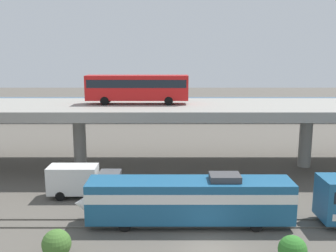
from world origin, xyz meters
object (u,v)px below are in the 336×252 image
transit_bus_on_overpass (136,87)px  parked_car_0 (61,109)px  parked_car_1 (132,108)px  service_truck_west (81,180)px  parked_car_2 (215,106)px  train_locomotive (178,198)px  parked_car_3 (189,108)px

transit_bus_on_overpass → parked_car_0: bearing=119.0°
transit_bus_on_overpass → parked_car_0: transit_bus_on_overpass is taller
parked_car_1 → parked_car_0: bearing=8.2°
parked_car_0 → parked_car_1: same height
service_truck_west → parked_car_1: 45.16m
transit_bus_on_overpass → service_truck_west: 13.91m
service_truck_west → parked_car_2: 51.01m
parked_car_0 → parked_car_2: 32.56m
train_locomotive → parked_car_3: size_ratio=3.93×
train_locomotive → parked_car_2: train_locomotive is taller
parked_car_2 → parked_car_3: size_ratio=0.95×
parked_car_3 → parked_car_0: bearing=-175.7°
service_truck_west → parked_car_2: parked_car_2 is taller
transit_bus_on_overpass → service_truck_west: transit_bus_on_overpass is taller
service_truck_west → parked_car_1: (0.75, 45.15, 0.69)m
parked_car_0 → parked_car_3: (26.55, 1.98, 0.00)m
parked_car_1 → train_locomotive: bearing=99.2°
service_truck_west → parked_car_0: bearing=107.5°
transit_bus_on_overpass → service_truck_west: bearing=-113.5°
transit_bus_on_overpass → parked_car_0: (-18.10, 32.67, -7.35)m
parked_car_1 → parked_car_3: bearing=179.6°
transit_bus_on_overpass → parked_car_3: bearing=76.3°
train_locomotive → service_truck_west: train_locomotive is taller
parked_car_2 → transit_bus_on_overpass: bearing=69.1°
parked_car_3 → parked_car_2: bearing=22.7°
transit_bus_on_overpass → parked_car_2: (14.17, 37.04, -7.35)m
train_locomotive → parked_car_0: 54.05m
service_truck_west → parked_car_1: parked_car_1 is taller
train_locomotive → transit_bus_on_overpass: bearing=-74.5°
train_locomotive → parked_car_3: 51.21m
parked_car_1 → parked_car_2: bearing=-172.7°
parked_car_0 → parked_car_2: bearing=-172.3°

